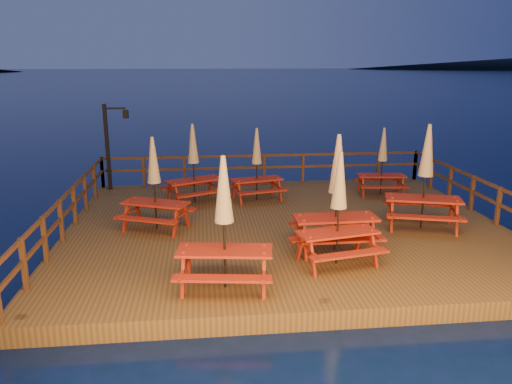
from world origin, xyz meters
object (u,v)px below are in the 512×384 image
Objects in this scene: picnic_table_2 at (193,162)px; picnic_table_1 at (257,163)px; lamp_post at (111,139)px; picnic_table_0 at (339,207)px.

picnic_table_1 is at bearing -22.96° from picnic_table_2.
picnic_table_2 is at bearing -35.56° from lamp_post.
picnic_table_1 is at bearing -21.70° from lamp_post.
picnic_table_2 is at bearing 109.52° from picnic_table_0.
lamp_post is 1.27× the size of picnic_table_1.
lamp_post is 9.59m from picnic_table_0.
picnic_table_2 is (2.84, -2.03, -0.47)m from lamp_post.
lamp_post reaches higher than picnic_table_2.
picnic_table_2 is at bearing 168.84° from picnic_table_1.
lamp_post is at bearing 118.82° from picnic_table_2.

